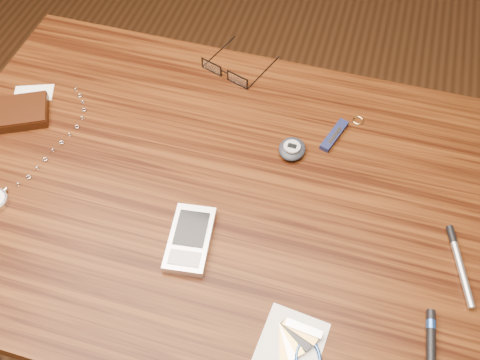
# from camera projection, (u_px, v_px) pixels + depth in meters

# --- Properties ---
(ground) EXTENTS (3.80, 3.80, 0.00)m
(ground) POSITION_uv_depth(u_px,v_px,m) (222.00, 337.00, 1.53)
(ground) COLOR #472814
(ground) RESTS_ON ground
(desk) EXTENTS (1.00, 0.70, 0.75)m
(desk) POSITION_uv_depth(u_px,v_px,m) (213.00, 219.00, 1.00)
(desk) COLOR #3C1C09
(desk) RESTS_ON ground
(wallet_and_card) EXTENTS (0.12, 0.15, 0.02)m
(wallet_and_card) POSITION_uv_depth(u_px,v_px,m) (21.00, 112.00, 1.01)
(wallet_and_card) COLOR black
(wallet_and_card) RESTS_ON desk
(eyeglasses) EXTENTS (0.15, 0.15, 0.03)m
(eyeglasses) POSITION_uv_depth(u_px,v_px,m) (227.00, 72.00, 1.07)
(eyeglasses) COLOR black
(eyeglasses) RESTS_ON desk
(gold_ring) EXTENTS (0.02, 0.02, 0.00)m
(gold_ring) POSITION_uv_depth(u_px,v_px,m) (358.00, 120.00, 1.01)
(gold_ring) COLOR #DCB46B
(gold_ring) RESTS_ON desk
(pda_phone) EXTENTS (0.08, 0.13, 0.02)m
(pda_phone) POSITION_uv_depth(u_px,v_px,m) (190.00, 239.00, 0.85)
(pda_phone) COLOR silver
(pda_phone) RESTS_ON desk
(pedometer) EXTENTS (0.05, 0.06, 0.02)m
(pedometer) POSITION_uv_depth(u_px,v_px,m) (292.00, 149.00, 0.96)
(pedometer) COLOR black
(pedometer) RESTS_ON desk
(notepad_keys) EXTENTS (0.11, 0.11, 0.01)m
(notepad_keys) POSITION_uv_depth(u_px,v_px,m) (300.00, 351.00, 0.75)
(notepad_keys) COLOR silver
(notepad_keys) RESTS_ON desk
(pocket_knife) EXTENTS (0.04, 0.08, 0.01)m
(pocket_knife) POSITION_uv_depth(u_px,v_px,m) (334.00, 135.00, 0.98)
(pocket_knife) COLOR #131839
(pocket_knife) RESTS_ON desk
(silver_pen) EXTENTS (0.05, 0.14, 0.01)m
(silver_pen) POSITION_uv_depth(u_px,v_px,m) (458.00, 259.00, 0.84)
(silver_pen) COLOR #B1B0B5
(silver_pen) RESTS_ON desk
(black_blue_pen) EXTENTS (0.02, 0.10, 0.01)m
(black_blue_pen) POSITION_uv_depth(u_px,v_px,m) (431.00, 341.00, 0.76)
(black_blue_pen) COLOR black
(black_blue_pen) RESTS_ON desk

